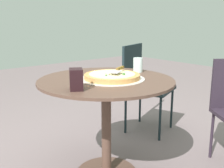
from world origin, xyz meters
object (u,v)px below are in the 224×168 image
at_px(napkin_dispenser, 76,79).
at_px(patio_chair_far, 143,81).
at_px(patio_table, 106,103).
at_px(drinking_cup, 138,65).
at_px(pizza_on_tray, 112,76).
at_px(pizza_server, 118,70).

height_order(napkin_dispenser, patio_chair_far, patio_chair_far).
height_order(patio_table, napkin_dispenser, napkin_dispenser).
bearing_deg(napkin_dispenser, drinking_cup, -47.31).
height_order(patio_table, patio_chair_far, patio_chair_far).
height_order(pizza_on_tray, pizza_server, pizza_server).
bearing_deg(drinking_cup, pizza_server, 14.75).
relative_size(pizza_server, patio_chair_far, 0.24).
bearing_deg(pizza_server, pizza_on_tray, -6.56).
bearing_deg(pizza_on_tray, drinking_cup, -168.44).
distance_m(napkin_dispenser, patio_chair_far, 1.32).
bearing_deg(pizza_server, patio_chair_far, -147.84).
height_order(pizza_server, patio_chair_far, patio_chair_far).
xyz_separation_m(patio_table, pizza_on_tray, (-0.04, 0.02, 0.19)).
distance_m(pizza_server, napkin_dispenser, 0.42).
relative_size(drinking_cup, patio_chair_far, 0.13).
bearing_deg(drinking_cup, patio_table, 7.17).
relative_size(patio_table, pizza_server, 4.55).
distance_m(pizza_server, patio_chair_far, 0.93).
xyz_separation_m(pizza_server, patio_chair_far, (-0.75, -0.47, -0.28)).
bearing_deg(pizza_on_tray, patio_table, -29.33).
bearing_deg(drinking_cup, napkin_dispenser, 13.41).
bearing_deg(patio_table, pizza_on_tray, 150.67).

